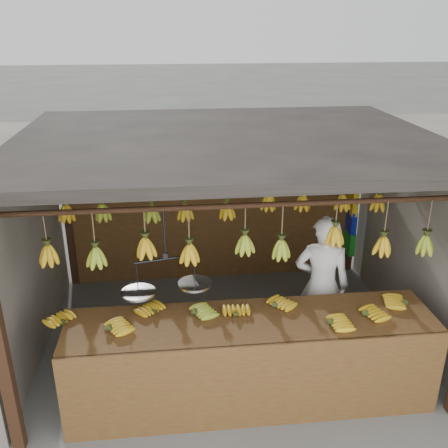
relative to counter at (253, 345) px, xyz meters
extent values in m
plane|color=#5B5B57|center=(-0.10, 1.22, -0.71)|extent=(80.00, 80.00, 0.00)
cube|color=black|center=(-2.10, 2.72, 0.44)|extent=(0.10, 0.10, 2.30)
cube|color=black|center=(1.90, 2.72, 0.44)|extent=(0.10, 0.10, 2.30)
cube|color=black|center=(-0.10, 1.22, 1.64)|extent=(4.30, 3.30, 0.10)
cylinder|color=black|center=(-0.10, 0.22, 1.29)|extent=(4.00, 0.05, 0.05)
cylinder|color=black|center=(-0.10, 1.22, 1.29)|extent=(4.00, 0.05, 0.05)
cylinder|color=black|center=(-0.10, 2.22, 1.29)|extent=(4.00, 0.05, 0.05)
cube|color=#563719|center=(-0.10, 2.72, 0.19)|extent=(4.00, 0.06, 1.80)
cube|color=#563719|center=(0.01, 0.12, 0.15)|extent=(3.45, 0.77, 0.08)
cube|color=#563719|center=(0.01, -0.26, -0.26)|extent=(3.45, 0.04, 0.90)
cube|color=black|center=(-1.62, -0.21, -0.30)|extent=(0.07, 0.07, 0.82)
cube|color=black|center=(1.63, -0.21, -0.30)|extent=(0.07, 0.07, 0.82)
cube|color=black|center=(-1.62, 0.46, -0.30)|extent=(0.07, 0.07, 0.82)
cube|color=black|center=(1.63, 0.46, -0.30)|extent=(0.07, 0.07, 0.82)
ellipsoid|color=gold|center=(-1.70, 0.23, 0.22)|extent=(0.30, 0.30, 0.06)
ellipsoid|color=gold|center=(-1.28, 0.06, 0.22)|extent=(0.30, 0.28, 0.06)
ellipsoid|color=gold|center=(-0.88, 0.31, 0.22)|extent=(0.29, 0.30, 0.06)
ellipsoid|color=#92A523|center=(-0.51, 0.24, 0.22)|extent=(0.30, 0.27, 0.06)
ellipsoid|color=gold|center=(-0.12, 0.18, 0.22)|extent=(0.19, 0.25, 0.06)
ellipsoid|color=gold|center=(0.27, 0.29, 0.22)|extent=(0.30, 0.29, 0.06)
ellipsoid|color=gold|center=(0.71, -0.06, 0.22)|extent=(0.26, 0.20, 0.06)
ellipsoid|color=gold|center=(1.08, 0.04, 0.22)|extent=(0.29, 0.25, 0.06)
ellipsoid|color=gold|center=(1.53, 0.23, 0.22)|extent=(0.28, 0.23, 0.06)
ellipsoid|color=gold|center=(-1.76, 0.26, 0.89)|extent=(0.16, 0.16, 0.28)
ellipsoid|color=#92A523|center=(-1.35, 0.21, 0.87)|extent=(0.16, 0.16, 0.28)
ellipsoid|color=gold|center=(-0.93, 0.21, 0.94)|extent=(0.16, 0.16, 0.28)
ellipsoid|color=gold|center=(-0.55, 0.18, 0.88)|extent=(0.16, 0.16, 0.28)
ellipsoid|color=#92A523|center=(-0.05, 0.25, 0.91)|extent=(0.16, 0.16, 0.28)
ellipsoid|color=#92A523|center=(0.28, 0.24, 0.85)|extent=(0.16, 0.16, 0.28)
ellipsoid|color=gold|center=(0.78, 0.26, 0.95)|extent=(0.16, 0.16, 0.28)
ellipsoid|color=gold|center=(1.22, 0.20, 0.85)|extent=(0.16, 0.16, 0.28)
ellipsoid|color=#92A523|center=(1.62, 0.18, 0.85)|extent=(0.16, 0.16, 0.28)
ellipsoid|color=gold|center=(-1.78, 1.22, 0.91)|extent=(0.16, 0.16, 0.28)
ellipsoid|color=#92A523|center=(-1.41, 1.24, 0.90)|extent=(0.16, 0.16, 0.28)
ellipsoid|color=#92A523|center=(-0.90, 1.20, 0.88)|extent=(0.16, 0.16, 0.28)
ellipsoid|color=gold|center=(-0.55, 1.23, 0.87)|extent=(0.16, 0.16, 0.28)
ellipsoid|color=gold|center=(-0.10, 1.20, 0.88)|extent=(0.16, 0.16, 0.28)
ellipsoid|color=gold|center=(0.35, 1.24, 0.94)|extent=(0.16, 0.16, 0.28)
ellipsoid|color=gold|center=(0.73, 1.24, 0.93)|extent=(0.16, 0.16, 0.28)
ellipsoid|color=gold|center=(1.18, 1.24, 0.91)|extent=(0.16, 0.16, 0.28)
ellipsoid|color=gold|center=(1.59, 1.23, 0.89)|extent=(0.16, 0.16, 0.28)
ellipsoid|color=gold|center=(-1.76, 2.24, 0.94)|extent=(0.16, 0.16, 0.28)
ellipsoid|color=gold|center=(-1.42, 2.23, 0.87)|extent=(0.16, 0.16, 0.28)
ellipsoid|color=gold|center=(-0.95, 2.22, 0.90)|extent=(0.16, 0.16, 0.28)
ellipsoid|color=gold|center=(-0.57, 2.18, 0.88)|extent=(0.16, 0.16, 0.28)
ellipsoid|color=gold|center=(-0.08, 2.23, 0.93)|extent=(0.16, 0.16, 0.28)
ellipsoid|color=gold|center=(0.28, 2.20, 0.89)|extent=(0.16, 0.16, 0.28)
ellipsoid|color=gold|center=(0.75, 2.27, 0.97)|extent=(0.16, 0.16, 0.28)
ellipsoid|color=gold|center=(1.21, 2.19, 0.91)|extent=(0.16, 0.16, 0.28)
ellipsoid|color=gold|center=(1.60, 2.22, 0.91)|extent=(0.16, 0.16, 0.28)
cylinder|color=black|center=(-0.76, 0.22, 1.05)|extent=(0.02, 0.02, 0.48)
cylinder|color=black|center=(-0.76, 0.22, 0.81)|extent=(0.56, 0.14, 0.02)
cylinder|color=silver|center=(-1.02, 0.17, 0.51)|extent=(0.30, 0.30, 0.02)
cylinder|color=silver|center=(-0.51, 0.28, 0.51)|extent=(0.30, 0.30, 0.02)
imported|color=white|center=(0.89, 0.83, 0.10)|extent=(0.67, 0.52, 1.62)
cube|color=red|center=(1.84, 2.57, 0.79)|extent=(0.08, 0.26, 0.34)
cube|color=yellow|center=(1.84, 2.57, 0.40)|extent=(0.08, 0.26, 0.34)
cube|color=#1426BF|center=(1.84, 2.57, 0.12)|extent=(0.08, 0.26, 0.34)
cube|color=#199926|center=(1.84, 2.57, -0.21)|extent=(0.08, 0.26, 0.34)
camera|label=1|loc=(-0.68, -3.77, 2.77)|focal=40.00mm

